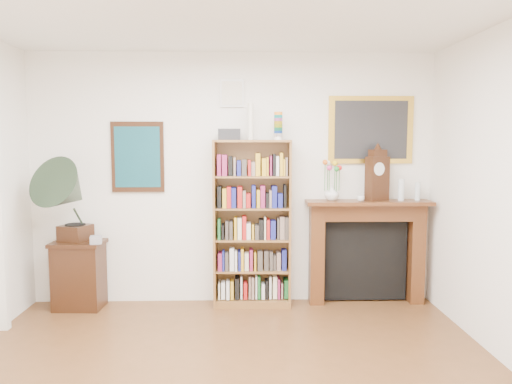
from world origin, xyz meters
TOP-DOWN VIEW (x-y plane):
  - room at (0.00, 0.00)m, footprint 4.51×5.01m
  - teal_poster at (-1.05, 2.48)m, footprint 0.58×0.04m
  - small_picture at (0.00, 2.48)m, footprint 0.26×0.04m
  - gilt_painting at (1.55, 2.48)m, footprint 0.95×0.04m
  - bookshelf at (0.22, 2.33)m, footprint 0.86×0.33m
  - side_cabinet at (-1.68, 2.28)m, footprint 0.56×0.42m
  - fireplace at (1.51, 2.40)m, footprint 1.39×0.35m
  - gramophone at (-1.71, 2.16)m, footprint 0.78×0.86m
  - cd_stack at (-1.45, 2.17)m, footprint 0.14×0.14m
  - mantel_clock at (1.60, 2.35)m, footprint 0.28×0.22m
  - flower_vase at (1.10, 2.37)m, footprint 0.19×0.19m
  - teacup at (1.41, 2.28)m, footprint 0.09×0.09m
  - bottle_left at (1.87, 2.35)m, footprint 0.07×0.07m
  - bottle_right at (2.06, 2.36)m, footprint 0.06×0.06m

SIDE VIEW (x-z plane):
  - side_cabinet at x=-1.68m, z-range 0.00..0.74m
  - fireplace at x=1.51m, z-range 0.10..1.27m
  - cd_stack at x=-1.45m, z-range 0.74..0.82m
  - bookshelf at x=0.22m, z-range -0.03..2.09m
  - teacup at x=1.41m, z-range 1.17..1.23m
  - flower_vase at x=1.10m, z-range 1.17..1.34m
  - gramophone at x=-1.71m, z-range 0.80..1.73m
  - bottle_right at x=2.06m, z-range 1.17..1.37m
  - bottle_left at x=1.87m, z-range 1.17..1.41m
  - room at x=0.00m, z-range -0.01..2.81m
  - mantel_clock at x=1.60m, z-range 1.16..1.72m
  - teal_poster at x=-1.05m, z-range 1.26..2.04m
  - gilt_painting at x=1.55m, z-range 1.58..2.33m
  - small_picture at x=0.00m, z-range 2.20..2.50m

